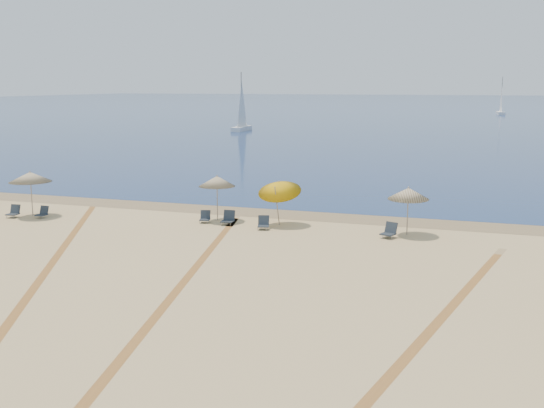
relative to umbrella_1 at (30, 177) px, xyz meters
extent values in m
plane|color=#0C2151|center=(13.73, 205.97, -2.20)|extent=(500.00, 500.00, 0.00)
plane|color=olive|center=(13.73, 4.97, -2.20)|extent=(500.00, 500.00, 0.00)
cylinder|color=gray|center=(0.00, 0.00, -1.03)|extent=(0.05, 0.05, 2.36)
cone|color=#F2E5BF|center=(0.00, 0.00, 0.00)|extent=(2.31, 2.31, 0.55)
sphere|color=gray|center=(0.00, 0.00, 0.30)|extent=(0.08, 0.08, 0.08)
cylinder|color=gray|center=(10.28, 2.08, -1.06)|extent=(0.05, 0.05, 2.30)
cone|color=#F2E5BF|center=(10.28, 2.08, -0.06)|extent=(1.98, 1.98, 0.55)
sphere|color=gray|center=(10.28, 2.08, 0.24)|extent=(0.08, 0.08, 0.08)
cylinder|color=gray|center=(13.79, 1.65, -1.13)|extent=(0.05, 0.86, 2.17)
cone|color=#DFA40A|center=(13.79, 2.00, -0.19)|extent=(2.25, 2.30, 1.31)
sphere|color=gray|center=(13.79, 2.00, 0.11)|extent=(0.08, 0.08, 0.08)
cylinder|color=gray|center=(20.39, 1.78, -1.10)|extent=(0.05, 0.12, 2.21)
cone|color=#F2E5BF|center=(20.39, 1.81, -0.15)|extent=(1.99, 2.01, 0.62)
sphere|color=gray|center=(20.39, 1.81, 0.15)|extent=(0.08, 0.08, 0.08)
cube|color=#1C232B|center=(-0.79, -0.69, -2.02)|extent=(0.61, 0.61, 0.05)
cube|color=#1C232B|center=(-0.81, -0.41, -1.77)|extent=(0.58, 0.25, 0.51)
cylinder|color=#A5A5AD|center=(-1.02, -0.92, -2.11)|extent=(0.02, 0.02, 0.19)
cylinder|color=#A5A5AD|center=(-0.56, -0.88, -2.11)|extent=(0.02, 0.02, 0.19)
cube|color=#1C232B|center=(0.79, -0.30, -2.03)|extent=(0.56, 0.56, 0.05)
cube|color=#1C232B|center=(0.81, -0.04, -1.80)|extent=(0.54, 0.23, 0.47)
cylinder|color=#A5A5AD|center=(0.58, -0.48, -2.12)|extent=(0.02, 0.02, 0.17)
cylinder|color=#A5A5AD|center=(1.01, -0.51, -2.12)|extent=(0.02, 0.02, 0.17)
cube|color=#1C232B|center=(9.87, 1.31, -2.03)|extent=(0.64, 0.64, 0.05)
cube|color=#1C232B|center=(9.80, 1.55, -1.80)|extent=(0.56, 0.32, 0.47)
cylinder|color=#A5A5AD|center=(9.67, 1.06, -2.12)|extent=(0.02, 0.02, 0.17)
cylinder|color=#A5A5AD|center=(10.07, 1.17, -2.12)|extent=(0.02, 0.02, 0.17)
cube|color=#1C232B|center=(11.21, 1.18, -2.00)|extent=(0.63, 0.63, 0.06)
cube|color=#1C232B|center=(11.20, 1.48, -1.74)|extent=(0.62, 0.25, 0.54)
cylinder|color=#A5A5AD|center=(10.97, 0.95, -2.10)|extent=(0.03, 0.03, 0.20)
cylinder|color=#A5A5AD|center=(11.45, 0.97, -2.10)|extent=(0.03, 0.03, 0.20)
cube|color=#1C232B|center=(13.34, 0.73, -2.02)|extent=(0.68, 0.68, 0.05)
cube|color=#1C232B|center=(13.27, 1.00, -1.78)|extent=(0.59, 0.34, 0.50)
cylinder|color=#A5A5AD|center=(13.13, 0.47, -2.11)|extent=(0.02, 0.02, 0.18)
cylinder|color=#A5A5AD|center=(13.56, 0.59, -2.11)|extent=(0.02, 0.02, 0.18)
cube|color=#1C232B|center=(19.60, 0.82, -2.00)|extent=(0.79, 0.79, 0.06)
cube|color=#1C232B|center=(19.71, 1.10, -1.74)|extent=(0.65, 0.43, 0.54)
cylinder|color=#A5A5AD|center=(19.38, 0.69, -2.10)|extent=(0.03, 0.03, 0.20)
cylinder|color=#A5A5AD|center=(19.83, 0.51, -2.10)|extent=(0.03, 0.03, 0.20)
cube|color=white|center=(-12.02, 65.46, -1.87)|extent=(1.78, 6.12, 0.66)
cylinder|color=gray|center=(-12.02, 65.46, 2.42)|extent=(0.13, 0.13, 8.82)
cube|color=white|center=(28.10, 135.58, -1.87)|extent=(2.06, 6.08, 0.65)
cylinder|color=gray|center=(28.10, 135.58, 2.36)|extent=(0.13, 0.13, 8.68)
plane|color=tan|center=(13.78, -10.81, -2.20)|extent=(32.98, 32.98, 0.00)
plane|color=tan|center=(13.56, -9.74, -2.20)|extent=(32.98, 32.98, 0.00)
plane|color=tan|center=(21.61, -14.39, -2.20)|extent=(33.29, 33.29, 0.00)
plane|color=tan|center=(21.84, -13.31, -2.20)|extent=(33.29, 33.29, 0.00)
plane|color=tan|center=(6.70, -7.15, -2.20)|extent=(37.36, 37.36, 0.00)
plane|color=tan|center=(6.23, -6.16, -2.20)|extent=(37.36, 37.36, 0.00)
camera|label=1|loc=(23.49, -29.38, 5.08)|focal=42.48mm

